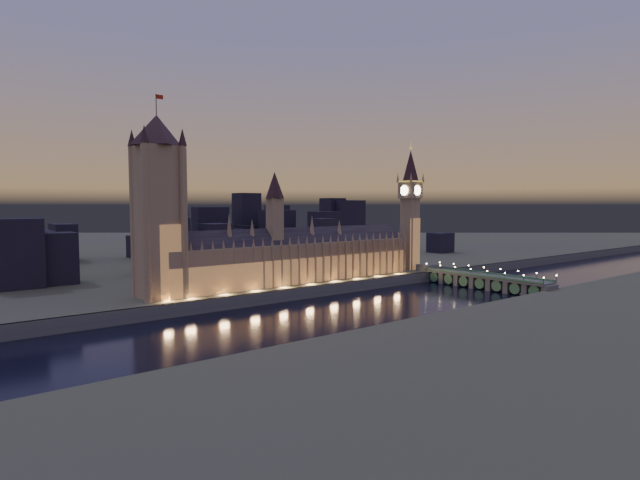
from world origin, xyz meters
TOP-DOWN VIEW (x-y plane):
  - ground_plane at (0.00, 0.00)m, footprint 2000.00×2000.00m
  - north_bank at (0.00, 520.00)m, footprint 2000.00×960.00m
  - embankment_wall at (0.00, 41.00)m, footprint 2000.00×2.50m
  - palace_of_westminster at (-9.89, 61.74)m, footprint 202.00×23.51m
  - victoria_tower at (-110.00, 61.92)m, footprint 31.68×31.68m
  - elizabeth_tower at (108.00, 61.92)m, footprint 18.00×18.00m
  - westminster_bridge at (112.83, -3.45)m, footprint 18.05×113.00m
  - river_boat at (126.80, -58.00)m, footprint 38.03×11.05m
  - city_backdrop at (32.55, 246.77)m, footprint 476.50×215.63m

SIDE VIEW (x-z plane):
  - ground_plane at x=0.00m, z-range 0.00..0.00m
  - river_boat at x=126.80m, z-range -0.69..3.81m
  - north_bank at x=0.00m, z-range 0.00..8.00m
  - embankment_wall at x=0.00m, z-range 0.00..8.00m
  - westminster_bridge at x=112.83m, z-range -1.96..13.94m
  - palace_of_westminster at x=-9.89m, z-range -12.63..65.37m
  - city_backdrop at x=32.55m, z-range -12.86..75.85m
  - victoria_tower at x=-110.00m, z-range 7.51..127.11m
  - elizabeth_tower at x=108.00m, z-range 14.22..122.49m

